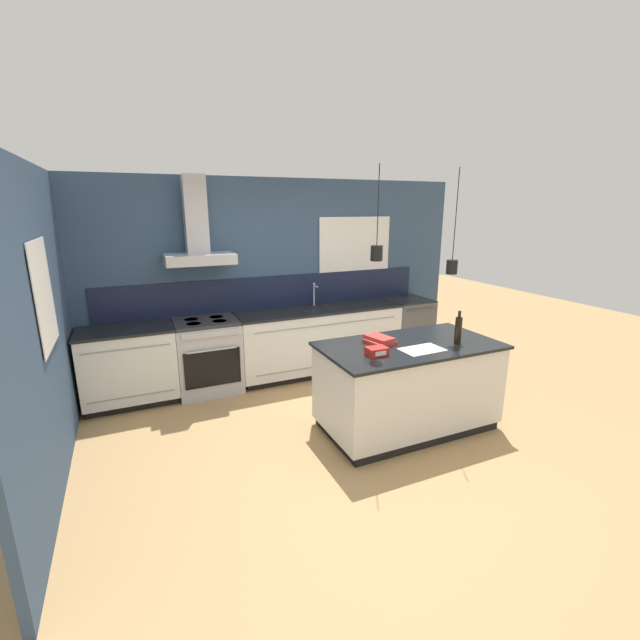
% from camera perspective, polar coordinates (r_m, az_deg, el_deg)
% --- Properties ---
extents(ground_plane, '(16.00, 16.00, 0.00)m').
position_cam_1_polar(ground_plane, '(4.45, 2.40, -15.29)').
color(ground_plane, tan).
rests_on(ground_plane, ground).
extents(wall_back, '(5.60, 2.22, 2.60)m').
position_cam_1_polar(wall_back, '(5.76, -6.96, 5.96)').
color(wall_back, '#354C6B').
rests_on(wall_back, ground_plane).
extents(wall_left, '(0.08, 3.80, 2.60)m').
position_cam_1_polar(wall_left, '(4.29, -32.75, -0.09)').
color(wall_left, '#354C6B').
rests_on(wall_left, ground_plane).
extents(counter_run_left, '(1.04, 0.64, 0.91)m').
position_cam_1_polar(counter_run_left, '(5.43, -24.08, -5.58)').
color(counter_run_left, black).
rests_on(counter_run_left, ground_plane).
extents(counter_run_sink, '(2.28, 0.64, 1.23)m').
position_cam_1_polar(counter_run_sink, '(5.89, -0.10, -2.66)').
color(counter_run_sink, black).
rests_on(counter_run_sink, ground_plane).
extents(oven_range, '(0.76, 0.66, 0.91)m').
position_cam_1_polar(oven_range, '(5.48, -14.73, -4.62)').
color(oven_range, '#B5B5BA').
rests_on(oven_range, ground_plane).
extents(dishwasher, '(0.61, 0.65, 0.91)m').
position_cam_1_polar(dishwasher, '(6.59, 11.43, -1.12)').
color(dishwasher, '#4C4C51').
rests_on(dishwasher, ground_plane).
extents(kitchen_island, '(1.79, 0.97, 0.91)m').
position_cam_1_polar(kitchen_island, '(4.53, 11.58, -8.58)').
color(kitchen_island, black).
rests_on(kitchen_island, ground_plane).
extents(bottle_on_island, '(0.07, 0.07, 0.34)m').
position_cam_1_polar(bottle_on_island, '(4.47, 17.95, -1.25)').
color(bottle_on_island, black).
rests_on(bottle_on_island, kitchen_island).
extents(book_stack, '(0.28, 0.32, 0.07)m').
position_cam_1_polar(book_stack, '(4.32, 7.93, -2.68)').
color(book_stack, '#B2332D').
rests_on(book_stack, kitchen_island).
extents(red_supply_box, '(0.19, 0.14, 0.08)m').
position_cam_1_polar(red_supply_box, '(3.98, 7.58, -4.16)').
color(red_supply_box, red).
rests_on(red_supply_box, kitchen_island).
extents(paper_pile, '(0.42, 0.27, 0.01)m').
position_cam_1_polar(paper_pile, '(4.22, 13.47, -3.85)').
color(paper_pile, silver).
rests_on(paper_pile, kitchen_island).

